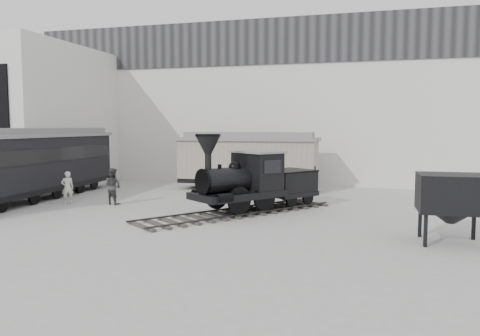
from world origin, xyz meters
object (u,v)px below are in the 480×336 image
(visitor_a, at_px, (67,188))
(coal_hopper, at_px, (451,198))
(boxcar, at_px, (248,160))
(locomotive, at_px, (251,184))
(passenger_coach, at_px, (33,163))
(visitor_b, at_px, (113,186))

(visitor_a, height_order, coal_hopper, coal_hopper)
(boxcar, relative_size, coal_hopper, 3.77)
(locomotive, distance_m, passenger_coach, 12.14)
(visitor_a, bearing_deg, locomotive, 136.05)
(coal_hopper, bearing_deg, locomotive, 153.03)
(passenger_coach, distance_m, visitor_b, 4.99)
(boxcar, distance_m, visitor_a, 10.70)
(locomotive, relative_size, passenger_coach, 0.69)
(passenger_coach, relative_size, visitor_b, 7.28)
(passenger_coach, bearing_deg, locomotive, -5.37)
(passenger_coach, bearing_deg, boxcar, 31.64)
(boxcar, bearing_deg, visitor_b, -125.14)
(locomotive, xyz_separation_m, visitor_a, (-9.53, -0.12, -0.46))
(visitor_a, bearing_deg, boxcar, -179.48)
(boxcar, xyz_separation_m, visitor_a, (-7.50, -7.56, -1.04))
(locomotive, relative_size, coal_hopper, 3.94)
(passenger_coach, bearing_deg, coal_hopper, -15.12)
(visitor_a, bearing_deg, passenger_coach, -60.52)
(boxcar, bearing_deg, passenger_coach, -144.84)
(locomotive, height_order, visitor_a, locomotive)
(visitor_b, relative_size, coal_hopper, 0.79)
(visitor_b, bearing_deg, boxcar, -114.09)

